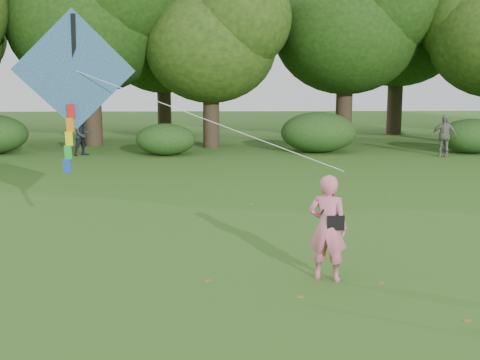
{
  "coord_description": "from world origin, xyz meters",
  "views": [
    {
      "loc": [
        -1.51,
        -9.78,
        3.57
      ],
      "look_at": [
        -1.14,
        2.0,
        1.5
      ],
      "focal_mm": 45.0,
      "sensor_mm": 36.0,
      "label": 1
    }
  ],
  "objects_px": {
    "man_kite_flyer": "(328,228)",
    "bystander_left": "(83,135)",
    "bystander_right": "(444,136)",
    "flying_kite": "(75,73)"
  },
  "relations": [
    {
      "from": "man_kite_flyer",
      "to": "bystander_left",
      "type": "relative_size",
      "value": 1.01
    },
    {
      "from": "bystander_right",
      "to": "man_kite_flyer",
      "type": "bearing_deg",
      "value": -92.4
    },
    {
      "from": "bystander_left",
      "to": "bystander_right",
      "type": "bearing_deg",
      "value": -47.61
    },
    {
      "from": "bystander_right",
      "to": "flying_kite",
      "type": "relative_size",
      "value": 0.31
    },
    {
      "from": "man_kite_flyer",
      "to": "bystander_left",
      "type": "xyz_separation_m",
      "value": [
        -8.0,
        16.78,
        -0.01
      ]
    },
    {
      "from": "man_kite_flyer",
      "to": "bystander_left",
      "type": "bearing_deg",
      "value": -42.11
    },
    {
      "from": "flying_kite",
      "to": "man_kite_flyer",
      "type": "bearing_deg",
      "value": -15.39
    },
    {
      "from": "bystander_right",
      "to": "bystander_left",
      "type": "bearing_deg",
      "value": -158.88
    },
    {
      "from": "man_kite_flyer",
      "to": "flying_kite",
      "type": "bearing_deg",
      "value": 7.01
    },
    {
      "from": "bystander_left",
      "to": "bystander_right",
      "type": "relative_size",
      "value": 1.01
    }
  ]
}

